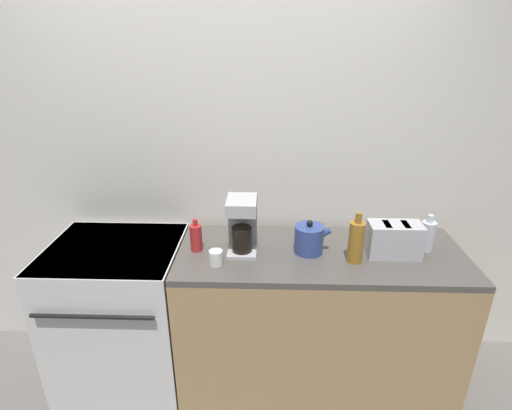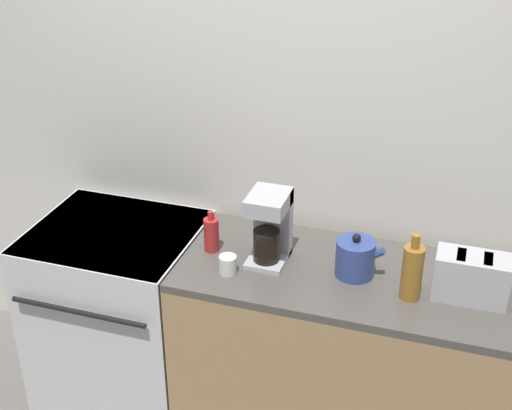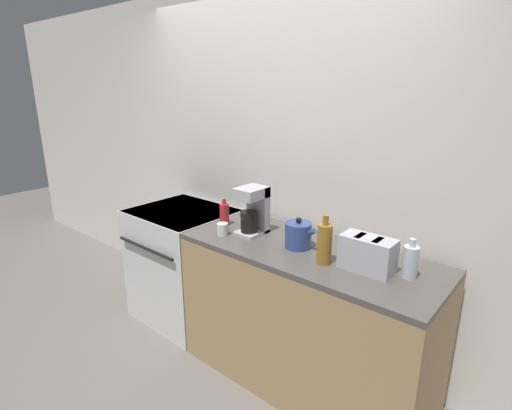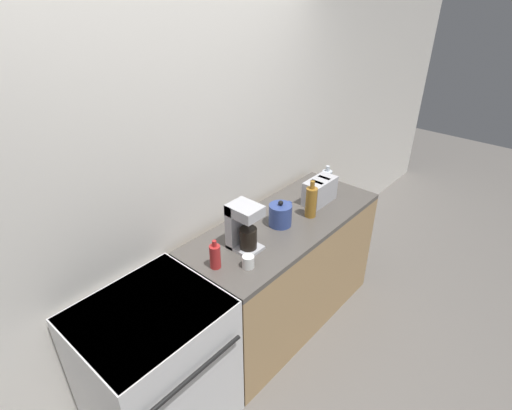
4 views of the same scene
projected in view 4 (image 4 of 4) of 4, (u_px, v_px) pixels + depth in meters
name	position (u px, v px, depth m)	size (l,w,h in m)	color
ground_plane	(268.00, 383.00, 2.78)	(12.00, 12.00, 0.00)	slate
wall_back	(184.00, 186.00, 2.54)	(8.00, 0.05, 2.60)	silver
stove	(157.00, 368.00, 2.32)	(0.76, 0.70, 0.94)	silver
counter_block	(284.00, 271.00, 3.10)	(1.61, 0.65, 0.94)	tan
kettle	(280.00, 215.00, 2.78)	(0.20, 0.16, 0.19)	#33478C
toaster	(320.00, 191.00, 3.06)	(0.28, 0.15, 0.19)	#BCBCC1
coffee_maker	(243.00, 225.00, 2.51)	(0.16, 0.20, 0.32)	#B7B7BC
bottle_clear	(327.00, 180.00, 3.24)	(0.08, 0.08, 0.21)	silver
bottle_red	(215.00, 256.00, 2.37)	(0.07, 0.07, 0.19)	#B72828
bottle_amber	(311.00, 202.00, 2.87)	(0.08, 0.08, 0.28)	#9E6B23
cup_white	(248.00, 262.00, 2.39)	(0.07, 0.07, 0.08)	white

